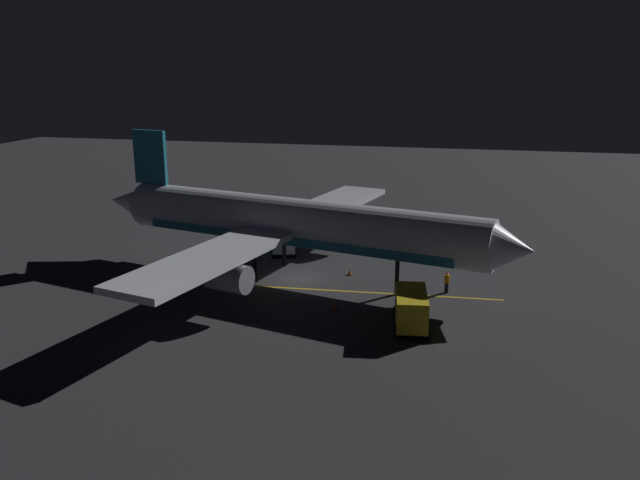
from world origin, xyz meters
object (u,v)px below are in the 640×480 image
at_px(baggage_truck, 411,307).
at_px(traffic_cone_near_right, 350,272).
at_px(traffic_cone_near_left, 335,305).
at_px(catering_truck, 284,240).
at_px(airliner, 290,224).
at_px(ground_crew_worker, 447,282).

distance_m(baggage_truck, traffic_cone_near_right, 11.58).
xyz_separation_m(baggage_truck, traffic_cone_near_left, (-1.83, -5.80, -1.08)).
relative_size(catering_truck, traffic_cone_near_right, 10.58).
xyz_separation_m(airliner, baggage_truck, (8.15, 10.92, -3.37)).
relative_size(ground_crew_worker, traffic_cone_near_right, 3.16).
bearing_deg(traffic_cone_near_right, traffic_cone_near_left, 1.83).
xyz_separation_m(airliner, catering_truck, (-7.20, -2.63, -3.50)).
height_order(airliner, catering_truck, airliner).
relative_size(catering_truck, traffic_cone_near_left, 10.58).
bearing_deg(catering_truck, ground_crew_worker, 62.64).
relative_size(baggage_truck, traffic_cone_near_right, 12.28).
distance_m(catering_truck, traffic_cone_near_right, 9.37).
bearing_deg(traffic_cone_near_left, airliner, -140.98).
height_order(airliner, traffic_cone_near_left, airliner).
distance_m(catering_truck, traffic_cone_near_left, 15.61).
bearing_deg(catering_truck, traffic_cone_near_left, 29.84).
bearing_deg(traffic_cone_near_left, traffic_cone_near_right, -178.17).
bearing_deg(baggage_truck, airliner, -126.73).
bearing_deg(ground_crew_worker, traffic_cone_near_left, -56.56).
distance_m(airliner, traffic_cone_near_left, 9.27).
distance_m(airliner, catering_truck, 8.43).
xyz_separation_m(catering_truck, ground_crew_worker, (8.18, 15.82, -0.32)).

